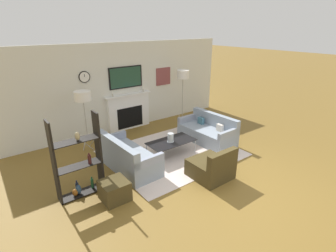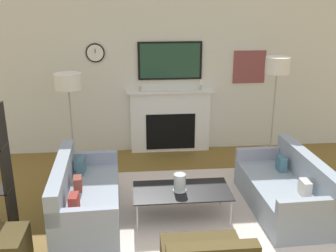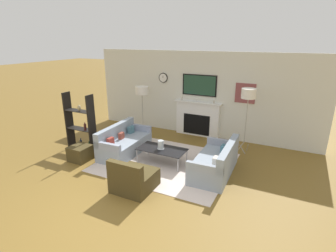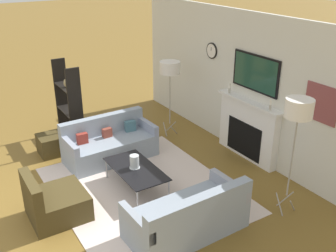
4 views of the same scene
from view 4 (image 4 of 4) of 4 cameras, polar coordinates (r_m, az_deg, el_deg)
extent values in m
plane|color=brown|center=(6.13, -22.97, -14.49)|extent=(60.00, 60.00, 0.00)
cube|color=silver|center=(7.36, 12.65, 5.28)|extent=(7.48, 0.07, 2.70)
cube|color=white|center=(7.57, 11.49, -0.59)|extent=(1.43, 0.16, 1.10)
cube|color=black|center=(7.58, 10.92, -1.84)|extent=(0.89, 0.01, 0.66)
cube|color=white|center=(7.35, 11.74, 3.45)|extent=(1.55, 0.22, 0.04)
cylinder|color=#B2AD9E|center=(7.68, 8.90, 5.10)|extent=(0.04, 0.04, 0.10)
cylinder|color=white|center=(7.65, 8.94, 5.78)|extent=(0.03, 0.03, 0.09)
cylinder|color=#B2AD9E|center=(6.95, 14.59, 2.61)|extent=(0.04, 0.04, 0.10)
cylinder|color=white|center=(6.92, 14.67, 3.34)|extent=(0.03, 0.03, 0.09)
cube|color=black|center=(7.24, 12.60, 7.52)|extent=(1.13, 0.04, 0.67)
cube|color=#1E4233|center=(7.23, 12.49, 7.51)|extent=(1.05, 0.01, 0.60)
cylinder|color=black|center=(8.14, 6.37, 10.81)|extent=(0.32, 0.02, 0.32)
cylinder|color=silver|center=(8.13, 6.29, 10.80)|extent=(0.28, 0.00, 0.28)
cube|color=black|center=(8.12, 6.28, 11.04)|extent=(0.01, 0.00, 0.07)
cube|color=brown|center=(6.40, 21.33, 3.04)|extent=(0.58, 0.02, 0.58)
cube|color=beige|center=(6.64, -3.67, -9.17)|extent=(3.24, 2.69, 0.01)
cube|color=#8A97A6|center=(7.54, -8.31, -3.33)|extent=(0.83, 1.72, 0.42)
cube|color=#8A97A6|center=(7.63, -9.49, 0.19)|extent=(0.22, 1.70, 0.37)
cube|color=#8994AB|center=(7.75, -3.16, 0.12)|extent=(0.77, 0.13, 0.18)
cube|color=#8D96AA|center=(7.15, -14.18, -2.73)|extent=(0.77, 0.13, 0.18)
cube|color=#436C7A|center=(7.70, -5.51, 0.00)|extent=(0.12, 0.22, 0.21)
cube|color=brown|center=(7.51, -8.83, -0.97)|extent=(0.12, 0.18, 0.17)
cube|color=maroon|center=(7.33, -12.34, -1.79)|extent=(0.11, 0.20, 0.19)
cube|color=#8A97A6|center=(5.64, 2.61, -13.44)|extent=(0.86, 1.69, 0.40)
cube|color=#8A97A6|center=(5.20, 4.82, -11.82)|extent=(0.21, 1.67, 0.37)
cube|color=#8C96A2|center=(5.13, -4.64, -13.73)|extent=(0.81, 0.12, 0.18)
cube|color=#8F95A4|center=(5.89, 8.91, -8.49)|extent=(0.81, 0.12, 0.18)
cube|color=beige|center=(5.21, 0.12, -12.85)|extent=(0.10, 0.19, 0.19)
cube|color=#3F6B7D|center=(5.57, 6.51, -10.27)|extent=(0.11, 0.20, 0.20)
cube|color=#44381C|center=(6.15, -15.69, -10.98)|extent=(0.80, 0.82, 0.39)
cube|color=#44381C|center=(5.89, -19.24, -8.80)|extent=(0.80, 0.14, 0.35)
cube|color=black|center=(6.48, -4.70, -6.20)|extent=(1.23, 0.64, 0.02)
cylinder|color=#B7B7BC|center=(6.93, -8.91, -6.14)|extent=(0.02, 0.02, 0.38)
cylinder|color=#B7B7BC|center=(6.04, -4.46, -10.82)|extent=(0.02, 0.02, 0.38)
cylinder|color=#B7B7BC|center=(7.13, -4.79, -5.02)|extent=(0.02, 0.02, 0.38)
cylinder|color=#B7B7BC|center=(6.27, 0.12, -9.33)|extent=(0.02, 0.02, 0.38)
cylinder|color=silver|center=(6.44, -4.89, -5.18)|extent=(0.15, 0.15, 0.23)
cylinder|color=silver|center=(6.47, -4.88, -5.57)|extent=(0.08, 0.08, 0.12)
cylinder|color=silver|center=(6.49, -4.86, -6.01)|extent=(0.18, 0.18, 0.01)
cylinder|color=#9E998E|center=(8.48, 0.83, -0.56)|extent=(0.09, 0.23, 0.26)
cylinder|color=#9E998E|center=(8.64, 0.40, -0.07)|extent=(0.17, 0.19, 0.26)
cylinder|color=#9E998E|center=(8.51, -0.43, -0.46)|extent=(0.23, 0.07, 0.26)
cylinder|color=#9E998E|center=(8.29, 0.27, 3.94)|extent=(0.02, 0.02, 1.12)
cylinder|color=white|center=(8.09, 0.28, 8.49)|extent=(0.42, 0.42, 0.25)
cylinder|color=#9E998E|center=(6.29, 17.61, -10.97)|extent=(0.09, 0.23, 0.29)
cylinder|color=#9E998E|center=(6.42, 16.62, -10.10)|extent=(0.17, 0.19, 0.29)
cylinder|color=#9E998E|center=(6.27, 15.86, -10.88)|extent=(0.23, 0.07, 0.29)
cylinder|color=#9E998E|center=(5.94, 17.56, -4.44)|extent=(0.02, 0.02, 1.27)
cylinder|color=white|center=(5.64, 18.50, 2.47)|extent=(0.39, 0.39, 0.27)
cube|color=black|center=(8.68, -15.13, 4.14)|extent=(0.04, 0.28, 1.64)
cube|color=black|center=(7.91, -13.25, 2.45)|extent=(0.04, 0.28, 1.64)
cube|color=black|center=(8.59, -13.71, -1.64)|extent=(0.89, 0.28, 0.02)
cube|color=black|center=(8.36, -14.10, 2.12)|extent=(0.89, 0.28, 0.01)
cube|color=black|center=(8.19, -14.46, 5.54)|extent=(0.89, 0.28, 0.02)
ellipsoid|color=tan|center=(8.11, -14.59, 6.05)|extent=(0.09, 0.09, 0.17)
cylinder|color=black|center=(8.62, -13.82, -0.68)|extent=(0.06, 0.06, 0.23)
cylinder|color=black|center=(8.56, -13.91, 0.21)|extent=(0.03, 0.03, 0.06)
cylinder|color=#3D1919|center=(8.13, -13.98, 2.23)|extent=(0.07, 0.07, 0.18)
cylinder|color=#3D1919|center=(8.09, -14.06, 2.96)|extent=(0.03, 0.03, 0.04)
cylinder|color=#194223|center=(8.35, -13.08, -1.49)|extent=(0.06, 0.06, 0.20)
cylinder|color=#194223|center=(8.30, -13.16, -0.69)|extent=(0.03, 0.03, 0.05)
ellipsoid|color=navy|center=(8.61, -14.01, -0.82)|extent=(0.11, 0.11, 0.21)
ellipsoid|color=#925119|center=(8.68, -14.24, -0.85)|extent=(0.11, 0.11, 0.14)
cube|color=#44381C|center=(8.00, -16.47, -2.58)|extent=(0.50, 0.50, 0.39)
camera|label=1|loc=(9.08, -48.15, 13.37)|focal=28.00mm
camera|label=2|loc=(6.01, -50.56, 6.86)|focal=42.00mm
camera|label=3|loc=(3.67, -82.04, -5.92)|focal=28.00mm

